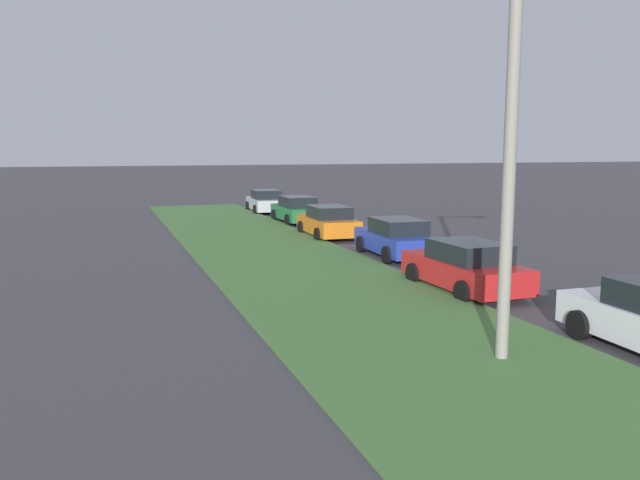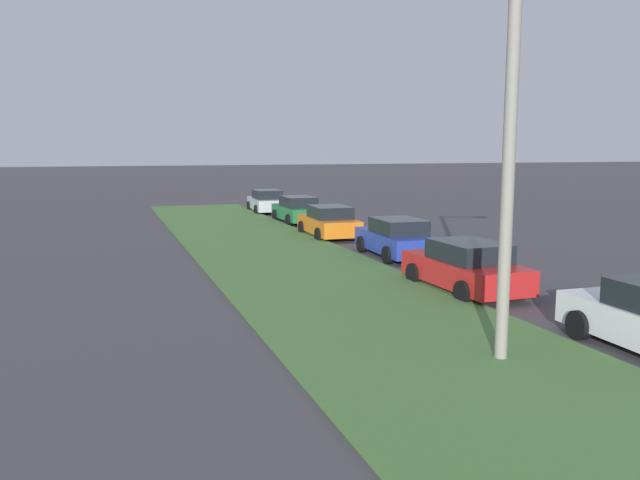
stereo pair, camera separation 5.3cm
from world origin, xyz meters
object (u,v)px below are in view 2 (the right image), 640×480
Objects in this scene: parked_car_orange at (329,222)px; streetlight at (528,132)px; parked_car_silver at (267,202)px; parked_car_red at (465,267)px; parked_car_blue at (397,238)px; parked_car_green at (298,210)px.

streetlight is at bearing 173.69° from parked_car_orange.
parked_car_silver is 29.86m from streetlight.
parked_car_red is at bearing -22.29° from streetlight.
streetlight is at bearing 156.20° from parked_car_red.
parked_car_blue and parked_car_silver have the same top height.
parked_car_red is 17.84m from parked_car_green.
parked_car_silver is (17.86, 0.56, 0.00)m from parked_car_blue.
streetlight is (-23.52, 2.72, 3.67)m from parked_car_green.
streetlight is (-29.53, 2.48, 3.67)m from parked_car_silver.
parked_car_blue is at bearing -172.24° from parked_car_orange.
parked_car_red is at bearing 175.73° from parked_car_blue.
parked_car_orange is at bearing -1.82° from parked_car_red.
parked_car_red is 7.16m from streetlight.
parked_car_orange is 0.99× the size of parked_car_silver.
parked_car_green is 6.01m from parked_car_silver.
parked_car_orange is (11.81, -0.07, 0.00)m from parked_car_red.
parked_car_green is (11.86, 0.32, 0.00)m from parked_car_blue.
streetlight is at bearing 167.87° from parked_car_blue.
streetlight is (-5.69, 2.33, 3.67)m from parked_car_red.
parked_car_red is 0.99× the size of parked_car_blue.
parked_car_orange and parked_car_green have the same top height.
streetlight reaches higher than parked_car_blue.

